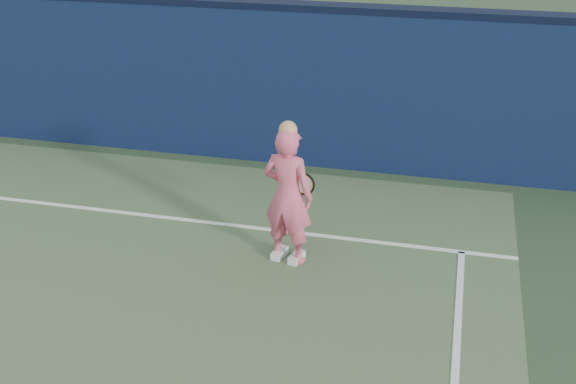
# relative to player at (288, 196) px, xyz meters

# --- Properties ---
(backstop_wall) EXTENTS (24.00, 0.40, 2.50)m
(backstop_wall) POSITION_rel_player_xyz_m (-2.67, 3.19, 0.36)
(backstop_wall) COLOR #0B1832
(backstop_wall) RESTS_ON ground
(wall_cap) EXTENTS (24.00, 0.42, 0.10)m
(wall_cap) POSITION_rel_player_xyz_m (-2.67, 3.19, 1.66)
(wall_cap) COLOR black
(wall_cap) RESTS_ON backstop_wall
(player) EXTENTS (0.72, 0.55, 1.85)m
(player) POSITION_rel_player_xyz_m (0.00, 0.00, 0.00)
(player) COLOR #E65976
(player) RESTS_ON ground
(racket) EXTENTS (0.53, 0.25, 0.30)m
(racket) POSITION_rel_player_xyz_m (0.08, 0.40, -0.01)
(racket) COLOR black
(racket) RESTS_ON ground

